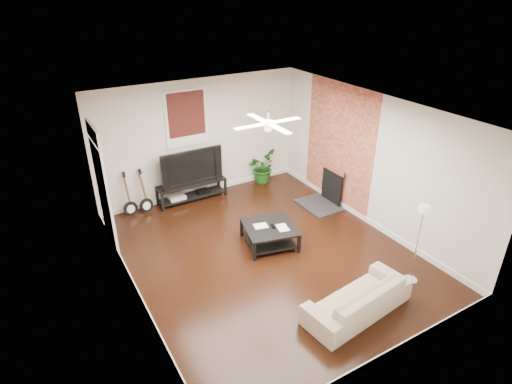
% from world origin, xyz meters
% --- Properties ---
extents(room, '(5.01, 6.01, 2.81)m').
position_xyz_m(room, '(0.00, 0.00, 1.40)').
color(room, black).
rests_on(room, ground).
extents(brick_accent, '(0.02, 2.20, 2.80)m').
position_xyz_m(brick_accent, '(2.49, 1.00, 1.40)').
color(brick_accent, '#A74C36').
rests_on(brick_accent, floor).
extents(fireplace, '(0.80, 1.10, 0.92)m').
position_xyz_m(fireplace, '(2.20, 1.00, 0.46)').
color(fireplace, black).
rests_on(fireplace, floor).
extents(window_back, '(1.00, 0.06, 1.30)m').
position_xyz_m(window_back, '(-0.30, 2.97, 1.95)').
color(window_back, '#3B1310').
rests_on(window_back, wall_back).
extents(door_left, '(0.08, 1.00, 2.50)m').
position_xyz_m(door_left, '(-2.46, 1.90, 1.25)').
color(door_left, white).
rests_on(door_left, wall_left).
extents(tv_stand, '(1.64, 0.44, 0.46)m').
position_xyz_m(tv_stand, '(-0.38, 2.78, 0.23)').
color(tv_stand, black).
rests_on(tv_stand, floor).
extents(tv, '(1.47, 0.19, 0.85)m').
position_xyz_m(tv, '(-0.38, 2.80, 0.88)').
color(tv, black).
rests_on(tv, tv_stand).
extents(coffee_table, '(1.16, 1.16, 0.40)m').
position_xyz_m(coffee_table, '(0.22, 0.25, 0.20)').
color(coffee_table, black).
rests_on(coffee_table, floor).
extents(sofa, '(1.93, 0.94, 0.54)m').
position_xyz_m(sofa, '(0.40, -2.08, 0.27)').
color(sofa, tan).
rests_on(sofa, floor).
extents(floor_lamp, '(0.28, 0.28, 1.51)m').
position_xyz_m(floor_lamp, '(1.75, -1.98, 0.76)').
color(floor_lamp, white).
rests_on(floor_lamp, floor).
extents(potted_plant, '(0.96, 0.98, 0.82)m').
position_xyz_m(potted_plant, '(1.59, 2.82, 0.41)').
color(potted_plant, '#1A5117').
rests_on(potted_plant, floor).
extents(guitar_left, '(0.35, 0.27, 1.02)m').
position_xyz_m(guitar_left, '(-1.85, 2.75, 0.51)').
color(guitar_left, black).
rests_on(guitar_left, floor).
extents(guitar_right, '(0.37, 0.30, 1.02)m').
position_xyz_m(guitar_right, '(-1.50, 2.72, 0.51)').
color(guitar_right, black).
rests_on(guitar_right, floor).
extents(ceiling_fan, '(1.24, 1.24, 0.32)m').
position_xyz_m(ceiling_fan, '(0.00, 0.00, 2.60)').
color(ceiling_fan, white).
rests_on(ceiling_fan, ceiling).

